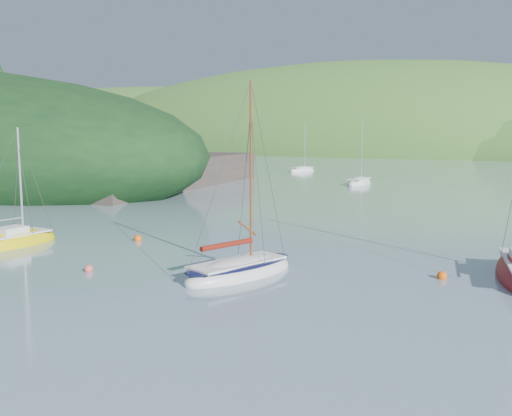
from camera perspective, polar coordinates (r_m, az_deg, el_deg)
The scene contains 7 objects.
ground at distance 24.50m, azimuth -10.50°, elevation -8.14°, with size 700.00×700.00×0.00m, color slate.
shoreline_hills at distance 191.69m, azimuth 23.90°, elevation 5.12°, with size 690.00×135.00×56.00m.
daysailer_white at distance 26.50m, azimuth -1.67°, elevation -6.31°, with size 3.77×6.58×9.54m.
sailboat_yellow at distance 36.18m, azimuth -23.08°, elevation -3.18°, with size 2.26×5.65×7.49m.
distant_sloop_a at distance 71.79m, azimuth 10.27°, elevation 2.45°, with size 2.46×6.31×8.87m.
distant_sloop_c at distance 93.01m, azimuth 4.62°, elevation 3.74°, with size 3.12×6.12×8.33m.
mooring_buoys at distance 29.68m, azimuth -4.07°, elevation -4.98°, with size 18.47×7.88×0.47m.
Camera 1 is at (15.86, -17.44, 6.66)m, focal length 40.00 mm.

